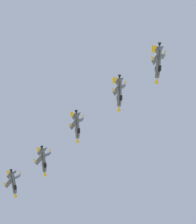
{
  "coord_description": "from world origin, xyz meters",
  "views": [
    {
      "loc": [
        4.89,
        -5.7,
        1.76
      ],
      "look_at": [
        -28.45,
        42.39,
        116.55
      ],
      "focal_mm": 49.64,
      "sensor_mm": 36.0,
      "label": 1
    }
  ],
  "objects_px": {
    "fighter_jet_left_outer": "(119,93)",
    "fighter_jet_right_wing": "(77,127)",
    "fighter_jet_lead": "(13,183)",
    "fighter_jet_right_outer": "(158,63)",
    "fighter_jet_left_wing": "(43,161)"
  },
  "relations": [
    {
      "from": "fighter_jet_right_wing",
      "to": "fighter_jet_lead",
      "type": "bearing_deg",
      "value": 137.7
    },
    {
      "from": "fighter_jet_left_wing",
      "to": "fighter_jet_left_outer",
      "type": "bearing_deg",
      "value": -43.31
    },
    {
      "from": "fighter_jet_lead",
      "to": "fighter_jet_right_wing",
      "type": "bearing_deg",
      "value": -42.3
    },
    {
      "from": "fighter_jet_lead",
      "to": "fighter_jet_right_outer",
      "type": "height_order",
      "value": "fighter_jet_lead"
    },
    {
      "from": "fighter_jet_lead",
      "to": "fighter_jet_left_wing",
      "type": "relative_size",
      "value": 1.0
    },
    {
      "from": "fighter_jet_left_wing",
      "to": "fighter_jet_right_outer",
      "type": "bearing_deg",
      "value": -43.37
    },
    {
      "from": "fighter_jet_right_outer",
      "to": "fighter_jet_left_outer",
      "type": "bearing_deg",
      "value": 136.48
    },
    {
      "from": "fighter_jet_lead",
      "to": "fighter_jet_left_wing",
      "type": "bearing_deg",
      "value": -39.5
    },
    {
      "from": "fighter_jet_lead",
      "to": "fighter_jet_left_outer",
      "type": "relative_size",
      "value": 1.0
    },
    {
      "from": "fighter_jet_right_wing",
      "to": "fighter_jet_left_outer",
      "type": "bearing_deg",
      "value": -41.93
    },
    {
      "from": "fighter_jet_lead",
      "to": "fighter_jet_left_outer",
      "type": "xyz_separation_m",
      "value": [
        65.17,
        -9.44,
        2.26
      ]
    },
    {
      "from": "fighter_jet_lead",
      "to": "fighter_jet_right_outer",
      "type": "bearing_deg",
      "value": -42.48
    },
    {
      "from": "fighter_jet_right_wing",
      "to": "fighter_jet_right_outer",
      "type": "xyz_separation_m",
      "value": [
        43.4,
        -6.66,
        -4.71
      ]
    },
    {
      "from": "fighter_jet_left_outer",
      "to": "fighter_jet_right_wing",
      "type": "bearing_deg",
      "value": 138.07
    },
    {
      "from": "fighter_jet_left_outer",
      "to": "fighter_jet_right_outer",
      "type": "distance_m",
      "value": 19.93
    }
  ]
}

